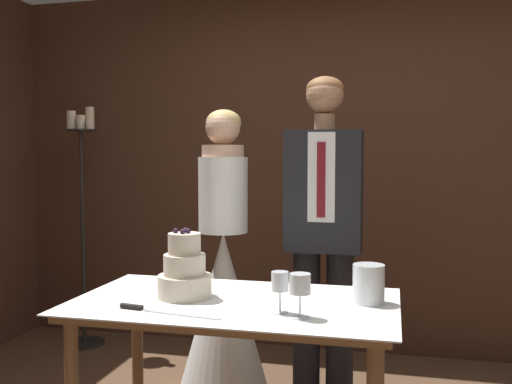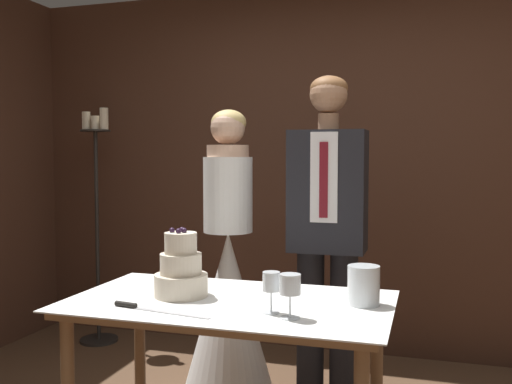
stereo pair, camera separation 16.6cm
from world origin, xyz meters
name	(u,v)px [view 1 (the left image)]	position (x,y,z in m)	size (l,w,h in m)	color
wall_back	(332,170)	(0.00, 1.95, 1.29)	(4.98, 0.12, 2.58)	#472B1E
cake_table	(235,322)	(-0.23, 0.16, 0.68)	(1.37, 0.79, 0.77)	brown
tiered_cake	(185,272)	(-0.45, 0.17, 0.88)	(0.23, 0.23, 0.30)	beige
cake_knife	(150,310)	(-0.51, -0.08, 0.78)	(0.44, 0.09, 0.02)	silver
wine_glass_near	(300,286)	(0.09, -0.03, 0.89)	(0.08, 0.08, 0.17)	silver
wine_glass_middle	(279,284)	(0.00, 0.02, 0.89)	(0.07, 0.07, 0.16)	silver
hurricane_candle	(369,285)	(0.33, 0.25, 0.85)	(0.13, 0.13, 0.16)	silver
bride	(223,293)	(-0.51, 0.94, 0.60)	(0.54, 0.54, 1.65)	white
groom	(324,225)	(0.06, 0.94, 1.01)	(0.41, 0.25, 1.81)	black
candle_stand	(83,225)	(-1.77, 1.57, 0.88)	(0.28, 0.28, 1.74)	black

